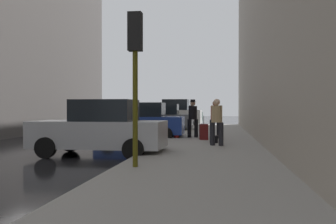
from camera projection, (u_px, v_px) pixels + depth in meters
name	position (u px, v px, depth m)	size (l,w,h in m)	color
ground_plane	(33.00, 152.00, 13.00)	(120.00, 120.00, 0.00)	black
sidewalk	(206.00, 152.00, 12.17)	(4.00, 40.00, 0.15)	gray
parked_silver_sedan	(100.00, 129.00, 12.01)	(4.23, 2.11, 1.79)	#B7BABF
parked_blue_sedan	(141.00, 122.00, 18.25)	(4.24, 2.13, 1.79)	navy
parked_gray_coupe	(161.00, 118.00, 24.39)	(4.24, 2.14, 1.79)	slate
parked_white_van	(174.00, 114.00, 31.14)	(4.66, 2.18, 2.25)	silver
parked_dark_green_sedan	(181.00, 115.00, 37.16)	(4.25, 2.16, 1.79)	#193828
fire_hydrant	(176.00, 130.00, 17.36)	(0.42, 0.22, 0.70)	red
traffic_light	(135.00, 55.00, 8.71)	(0.32, 0.32, 3.60)	#514C0F
pedestrian_in_red_jacket	(215.00, 117.00, 16.91)	(0.53, 0.47, 1.71)	black
pedestrian_with_fedora	(193.00, 116.00, 17.52)	(0.52, 0.47, 1.78)	black
pedestrian_in_tan_coat	(217.00, 120.00, 13.67)	(0.53, 0.49, 1.71)	black
rolling_suitcase	(204.00, 132.00, 16.31)	(0.42, 0.60, 1.04)	#591414
duffel_bag	(214.00, 139.00, 14.82)	(0.32, 0.44, 0.28)	black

